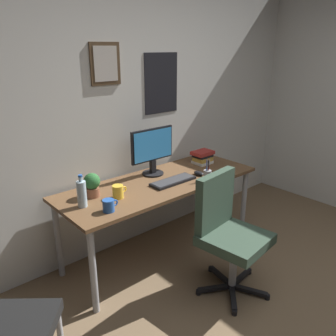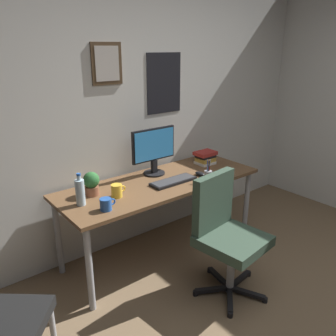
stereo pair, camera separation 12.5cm
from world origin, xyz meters
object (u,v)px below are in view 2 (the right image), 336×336
(water_bottle, at_px, (80,192))
(book_stack_left, at_px, (205,157))
(potted_plant, at_px, (91,183))
(keyboard, at_px, (173,181))
(pen_cup, at_px, (208,175))
(computer_mouse, at_px, (200,174))
(monitor, at_px, (154,149))
(office_chair, at_px, (225,230))
(coffee_mug_far, at_px, (117,191))
(coffee_mug_near, at_px, (106,204))

(water_bottle, distance_m, book_stack_left, 1.42)
(water_bottle, height_order, potted_plant, water_bottle)
(keyboard, relative_size, water_bottle, 1.70)
(keyboard, bearing_deg, pen_cup, -32.56)
(computer_mouse, relative_size, water_bottle, 0.44)
(computer_mouse, bearing_deg, monitor, 134.57)
(water_bottle, distance_m, pen_cup, 1.12)
(keyboard, height_order, computer_mouse, computer_mouse)
(office_chair, distance_m, keyboard, 0.66)
(keyboard, xyz_separation_m, computer_mouse, (0.30, -0.02, 0.01))
(monitor, relative_size, computer_mouse, 4.18)
(monitor, height_order, book_stack_left, monitor)
(computer_mouse, bearing_deg, pen_cup, -105.61)
(keyboard, distance_m, coffee_mug_far, 0.55)
(computer_mouse, bearing_deg, keyboard, 175.42)
(monitor, relative_size, keyboard, 1.07)
(pen_cup, bearing_deg, potted_plant, 158.77)
(book_stack_left, bearing_deg, monitor, 172.12)
(coffee_mug_far, bearing_deg, coffee_mug_near, -140.05)
(coffee_mug_far, bearing_deg, office_chair, -50.85)
(coffee_mug_far, height_order, pen_cup, pen_cup)
(computer_mouse, bearing_deg, water_bottle, 174.44)
(coffee_mug_far, bearing_deg, book_stack_left, 7.91)
(office_chair, relative_size, computer_mouse, 8.64)
(computer_mouse, relative_size, book_stack_left, 0.51)
(computer_mouse, distance_m, coffee_mug_far, 0.85)
(water_bottle, height_order, book_stack_left, water_bottle)
(computer_mouse, xyz_separation_m, pen_cup, (-0.04, -0.14, 0.04))
(coffee_mug_far, relative_size, book_stack_left, 0.58)
(monitor, distance_m, coffee_mug_near, 0.85)
(coffee_mug_far, bearing_deg, potted_plant, 131.50)
(water_bottle, bearing_deg, book_stack_left, 4.61)
(book_stack_left, bearing_deg, computer_mouse, -141.99)
(monitor, relative_size, coffee_mug_near, 3.71)
(monitor, bearing_deg, coffee_mug_far, -156.23)
(computer_mouse, height_order, potted_plant, potted_plant)
(monitor, xyz_separation_m, pen_cup, (0.26, -0.45, -0.19))
(computer_mouse, xyz_separation_m, coffee_mug_near, (-1.03, -0.09, 0.03))
(keyboard, height_order, coffee_mug_near, coffee_mug_near)
(monitor, height_order, computer_mouse, monitor)
(office_chair, height_order, book_stack_left, office_chair)
(computer_mouse, bearing_deg, potted_plant, 167.16)
(keyboard, relative_size, computer_mouse, 3.91)
(potted_plant, relative_size, pen_cup, 0.98)
(office_chair, xyz_separation_m, potted_plant, (-0.68, 0.82, 0.30))
(water_bottle, bearing_deg, computer_mouse, -5.56)
(keyboard, xyz_separation_m, coffee_mug_far, (-0.54, 0.04, 0.04))
(water_bottle, distance_m, coffee_mug_near, 0.23)
(keyboard, bearing_deg, water_bottle, 174.08)
(office_chair, distance_m, pen_cup, 0.58)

